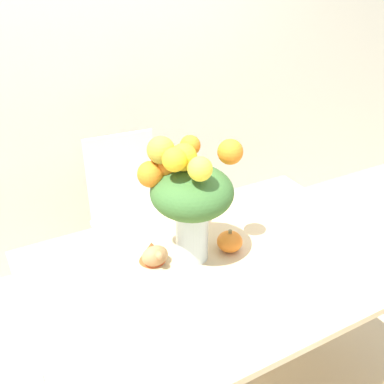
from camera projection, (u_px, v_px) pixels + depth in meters
The scene contains 6 objects.
wall_back at pixel (94, 54), 2.65m from camera, with size 8.00×0.06×2.70m.
dining_table at pixel (218, 280), 1.88m from camera, with size 1.51×1.02×0.77m.
flower_vase at pixel (189, 191), 1.74m from camera, with size 0.40×0.41×0.53m.
pumpkin at pixel (230, 241), 1.90m from camera, with size 0.11×0.11×0.10m.
turkey_figurine at pixel (153, 253), 1.83m from camera, with size 0.11×0.15×0.09m.
dining_chair_near_window at pixel (130, 219), 2.62m from camera, with size 0.45×0.45×1.00m.
Camera 1 is at (-0.81, -1.23, 1.91)m, focal length 42.00 mm.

